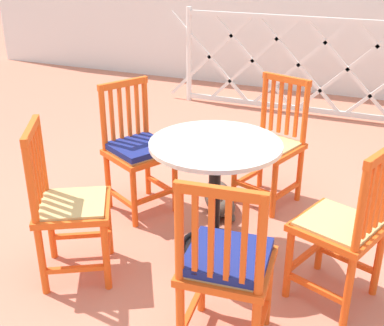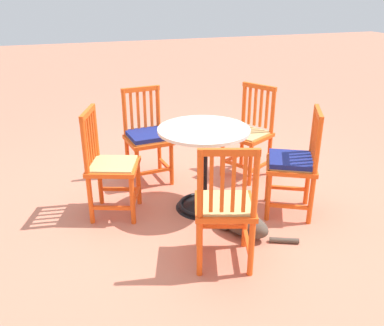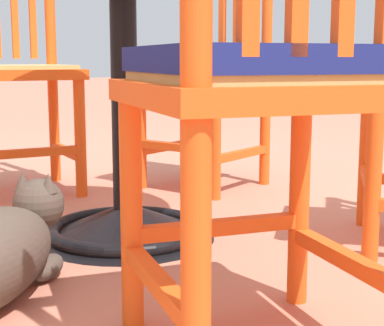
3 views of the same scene
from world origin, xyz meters
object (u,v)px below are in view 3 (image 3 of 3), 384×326
Objects in this scene: orange_chair_tucked_in at (267,84)px; orange_chair_by_planter at (207,69)px; cafe_table at (126,135)px; orange_chair_at_corner at (16,73)px.

orange_chair_tucked_in is 1.42m from orange_chair_by_planter.
cafe_table is 0.83× the size of orange_chair_at_corner.
orange_chair_at_corner is at bearing -17.86° from orange_chair_tucked_in.
orange_chair_at_corner and orange_chair_by_planter have the same top height.
orange_chair_tucked_in is at bearing 134.62° from orange_chair_by_planter.
orange_chair_tucked_in and orange_chair_by_planter have the same top height.
orange_chair_at_corner and orange_chair_tucked_in have the same top height.
cafe_table is at bearing 168.56° from orange_chair_at_corner.
cafe_table is 0.83× the size of orange_chair_by_planter.
orange_chair_by_planter is at bearing -128.72° from orange_chair_at_corner.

